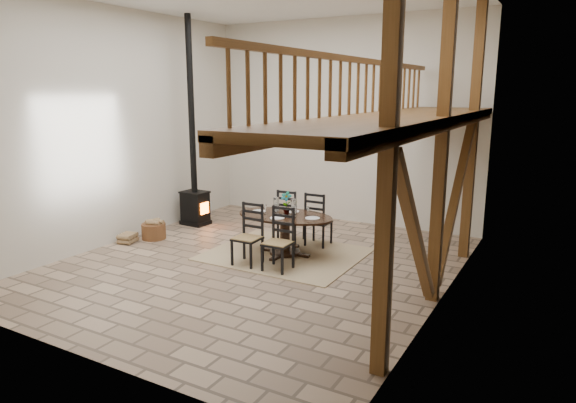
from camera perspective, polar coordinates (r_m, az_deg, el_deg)
The scene contains 7 objects.
ground at distance 9.97m, azimuth -3.60°, elevation -6.99°, with size 8.00×8.00×0.00m, color tan.
room_shell at distance 8.81m, azimuth 2.74°, elevation 10.50°, with size 7.02×8.02×5.01m.
rug at distance 10.52m, azimuth -0.34°, elevation -5.85°, with size 3.00×2.50×0.02m, color tan.
dining_table at distance 10.39m, azimuth -0.34°, elevation -3.46°, with size 2.05×2.27×1.30m.
wood_stove at distance 12.79m, azimuth -10.39°, elevation 2.40°, with size 0.67×0.53×5.00m.
log_basket at distance 11.94m, azimuth -14.69°, elevation -3.12°, with size 0.54×0.54×0.44m.
log_stack at distance 11.82m, azimuth -17.39°, elevation -3.90°, with size 0.39×0.47×0.21m.
Camera 1 is at (5.16, -7.86, 3.31)m, focal length 32.00 mm.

